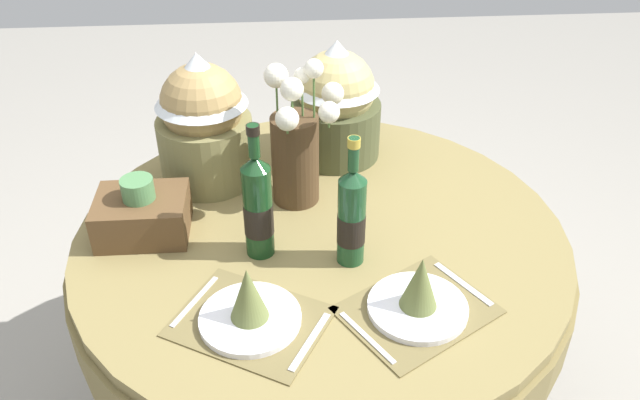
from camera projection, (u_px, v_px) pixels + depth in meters
dining_table at (321, 264)px, 1.89m from camera, size 1.39×1.39×0.78m
place_setting_left at (249, 307)px, 1.50m from camera, size 0.42×0.39×0.16m
place_setting_right at (419, 296)px, 1.53m from camera, size 0.43×0.40×0.16m
flower_vase at (297, 145)px, 1.85m from camera, size 0.22×0.21×0.44m
wine_bottle_left at (258, 206)px, 1.66m from camera, size 0.08×0.08×0.38m
wine_bottle_centre at (352, 217)px, 1.64m from camera, size 0.07×0.07×0.36m
gift_tub_back_left at (203, 116)px, 1.93m from camera, size 0.29×0.29×0.41m
gift_tub_back_centre at (336, 97)px, 2.06m from camera, size 0.29×0.29×0.39m
woven_basket_side_left at (142, 214)px, 1.78m from camera, size 0.25×0.19×0.17m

